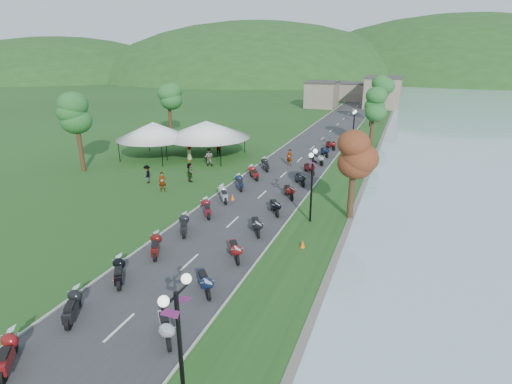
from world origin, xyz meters
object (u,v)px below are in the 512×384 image
(vendor_tent_main, at_px, (207,139))
(pedestrian_a, at_px, (163,191))
(pedestrian_c, at_px, (148,183))
(pedestrian_b, at_px, (209,166))
(streetlamp_near, at_px, (181,358))

(vendor_tent_main, distance_m, pedestrian_a, 12.34)
(pedestrian_c, bearing_deg, pedestrian_a, 37.30)
(pedestrian_a, bearing_deg, vendor_tent_main, 73.82)
(pedestrian_b, bearing_deg, vendor_tent_main, -75.41)
(streetlamp_near, height_order, pedestrian_c, streetlamp_near)
(streetlamp_near, bearing_deg, pedestrian_b, 115.69)
(pedestrian_a, height_order, pedestrian_b, pedestrian_b)
(streetlamp_near, distance_m, pedestrian_c, 25.80)
(pedestrian_a, bearing_deg, pedestrian_c, 124.07)
(vendor_tent_main, xyz_separation_m, pedestrian_c, (-0.59, -10.51, -2.00))
(vendor_tent_main, height_order, pedestrian_c, vendor_tent_main)
(pedestrian_b, bearing_deg, pedestrian_c, 54.99)
(pedestrian_a, distance_m, pedestrian_c, 2.99)
(streetlamp_near, distance_m, vendor_tent_main, 34.33)
(streetlamp_near, height_order, pedestrian_a, streetlamp_near)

